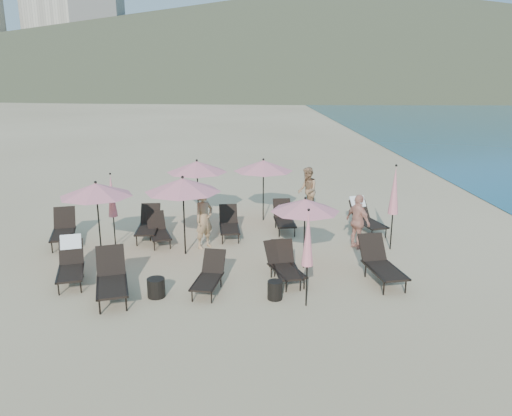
{
  "coord_description": "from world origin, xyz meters",
  "views": [
    {
      "loc": [
        -0.12,
        -11.69,
        5.23
      ],
      "look_at": [
        0.23,
        3.5,
        1.1
      ],
      "focal_mm": 35.0,
      "sensor_mm": 36.0,
      "label": 1
    }
  ],
  "objects_px": {
    "lounger_2": "(209,275)",
    "lounger_8": "(158,230)",
    "lounger_6": "(63,229)",
    "lounger_9": "(229,224)",
    "umbrella_closed_0": "(308,239)",
    "lounger_3": "(286,265)",
    "umbrella_closed_1": "(394,191)",
    "beachgoer_b": "(307,191)",
    "lounger_0": "(71,262)",
    "lounger_7": "(149,224)",
    "umbrella_open_2": "(305,205)",
    "beachgoer_a": "(204,219)",
    "umbrella_open_1": "(183,185)",
    "lounger_4": "(283,265)",
    "side_table_1": "(275,290)",
    "beachgoer_c": "(358,222)",
    "umbrella_open_0": "(96,190)",
    "umbrella_open_4": "(263,166)",
    "lounger_10": "(284,218)",
    "side_table_0": "(156,288)",
    "umbrella_closed_2": "(112,196)",
    "lounger_1": "(111,278)",
    "lounger_11": "(365,216)",
    "lounger_5": "(381,263)",
    "umbrella_open_3": "(197,167)"
  },
  "relations": [
    {
      "from": "side_table_1",
      "to": "umbrella_closed_2",
      "type": "bearing_deg",
      "value": 141.71
    },
    {
      "from": "umbrella_open_2",
      "to": "side_table_0",
      "type": "bearing_deg",
      "value": -154.79
    },
    {
      "from": "lounger_2",
      "to": "lounger_9",
      "type": "distance_m",
      "value": 4.23
    },
    {
      "from": "umbrella_closed_2",
      "to": "side_table_0",
      "type": "distance_m",
      "value": 4.23
    },
    {
      "from": "umbrella_open_1",
      "to": "umbrella_open_4",
      "type": "height_order",
      "value": "umbrella_open_1"
    },
    {
      "from": "lounger_3",
      "to": "umbrella_closed_1",
      "type": "bearing_deg",
      "value": 28.11
    },
    {
      "from": "lounger_8",
      "to": "umbrella_open_4",
      "type": "distance_m",
      "value": 4.49
    },
    {
      "from": "lounger_2",
      "to": "lounger_8",
      "type": "height_order",
      "value": "lounger_8"
    },
    {
      "from": "umbrella_open_0",
      "to": "beachgoer_b",
      "type": "xyz_separation_m",
      "value": [
        6.65,
        4.42,
        -1.1
      ]
    },
    {
      "from": "lounger_3",
      "to": "lounger_6",
      "type": "xyz_separation_m",
      "value": [
        -6.76,
        3.02,
        0.06
      ]
    },
    {
      "from": "lounger_11",
      "to": "side_table_0",
      "type": "bearing_deg",
      "value": -158.01
    },
    {
      "from": "lounger_9",
      "to": "umbrella_open_1",
      "type": "distance_m",
      "value": 2.65
    },
    {
      "from": "umbrella_open_4",
      "to": "lounger_5",
      "type": "bearing_deg",
      "value": -63.01
    },
    {
      "from": "lounger_8",
      "to": "beachgoer_b",
      "type": "bearing_deg",
      "value": 15.2
    },
    {
      "from": "umbrella_closed_2",
      "to": "beachgoer_c",
      "type": "height_order",
      "value": "umbrella_closed_2"
    },
    {
      "from": "lounger_5",
      "to": "beachgoer_b",
      "type": "xyz_separation_m",
      "value": [
        -1.12,
        6.47,
        0.41
      ]
    },
    {
      "from": "lounger_1",
      "to": "umbrella_open_2",
      "type": "relative_size",
      "value": 0.96
    },
    {
      "from": "beachgoer_b",
      "to": "lounger_0",
      "type": "bearing_deg",
      "value": -50.08
    },
    {
      "from": "umbrella_open_3",
      "to": "umbrella_closed_0",
      "type": "height_order",
      "value": "umbrella_closed_0"
    },
    {
      "from": "umbrella_closed_2",
      "to": "beachgoer_b",
      "type": "xyz_separation_m",
      "value": [
        6.39,
        3.79,
        -0.75
      ]
    },
    {
      "from": "umbrella_open_1",
      "to": "umbrella_open_4",
      "type": "relative_size",
      "value": 1.04
    },
    {
      "from": "lounger_9",
      "to": "side_table_0",
      "type": "distance_m",
      "value": 4.84
    },
    {
      "from": "lounger_6",
      "to": "lounger_9",
      "type": "height_order",
      "value": "lounger_6"
    },
    {
      "from": "lounger_2",
      "to": "lounger_9",
      "type": "bearing_deg",
      "value": 96.09
    },
    {
      "from": "lounger_5",
      "to": "umbrella_open_1",
      "type": "xyz_separation_m",
      "value": [
        -5.29,
        2.1,
        1.62
      ]
    },
    {
      "from": "lounger_4",
      "to": "side_table_1",
      "type": "bearing_deg",
      "value": -123.45
    },
    {
      "from": "lounger_7",
      "to": "lounger_10",
      "type": "xyz_separation_m",
      "value": [
        4.48,
        0.71,
        -0.01
      ]
    },
    {
      "from": "lounger_8",
      "to": "umbrella_open_2",
      "type": "relative_size",
      "value": 0.81
    },
    {
      "from": "lounger_8",
      "to": "umbrella_open_4",
      "type": "height_order",
      "value": "umbrella_open_4"
    },
    {
      "from": "lounger_1",
      "to": "beachgoer_c",
      "type": "relative_size",
      "value": 1.16
    },
    {
      "from": "lounger_4",
      "to": "umbrella_open_2",
      "type": "xyz_separation_m",
      "value": [
        0.63,
        0.82,
        1.37
      ]
    },
    {
      "from": "beachgoer_b",
      "to": "umbrella_closed_2",
      "type": "bearing_deg",
      "value": -61.77
    },
    {
      "from": "lounger_7",
      "to": "umbrella_open_2",
      "type": "relative_size",
      "value": 0.85
    },
    {
      "from": "lounger_7",
      "to": "lounger_9",
      "type": "relative_size",
      "value": 1.04
    },
    {
      "from": "lounger_3",
      "to": "side_table_1",
      "type": "distance_m",
      "value": 1.21
    },
    {
      "from": "umbrella_closed_2",
      "to": "lounger_3",
      "type": "bearing_deg",
      "value": -27.04
    },
    {
      "from": "beachgoer_a",
      "to": "umbrella_open_1",
      "type": "bearing_deg",
      "value": -177.67
    },
    {
      "from": "umbrella_closed_0",
      "to": "lounger_4",
      "type": "bearing_deg",
      "value": 105.31
    },
    {
      "from": "lounger_2",
      "to": "umbrella_closed_0",
      "type": "height_order",
      "value": "umbrella_closed_0"
    },
    {
      "from": "side_table_1",
      "to": "beachgoer_c",
      "type": "bearing_deg",
      "value": 52.17
    },
    {
      "from": "lounger_2",
      "to": "lounger_4",
      "type": "height_order",
      "value": "lounger_4"
    },
    {
      "from": "side_table_0",
      "to": "umbrella_open_2",
      "type": "bearing_deg",
      "value": 25.21
    },
    {
      "from": "lounger_5",
      "to": "lounger_8",
      "type": "height_order",
      "value": "lounger_5"
    },
    {
      "from": "lounger_3",
      "to": "umbrella_open_4",
      "type": "distance_m",
      "value": 5.71
    },
    {
      "from": "beachgoer_b",
      "to": "lounger_10",
      "type": "bearing_deg",
      "value": -28.87
    },
    {
      "from": "umbrella_closed_0",
      "to": "beachgoer_c",
      "type": "relative_size",
      "value": 1.39
    },
    {
      "from": "lounger_1",
      "to": "beachgoer_c",
      "type": "bearing_deg",
      "value": 11.56
    },
    {
      "from": "lounger_8",
      "to": "umbrella_open_1",
      "type": "xyz_separation_m",
      "value": [
        0.96,
        -1.05,
        1.69
      ]
    },
    {
      "from": "beachgoer_b",
      "to": "umbrella_open_1",
      "type": "bearing_deg",
      "value": -46.06
    },
    {
      "from": "lounger_11",
      "to": "umbrella_open_2",
      "type": "bearing_deg",
      "value": -144.06
    }
  ]
}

